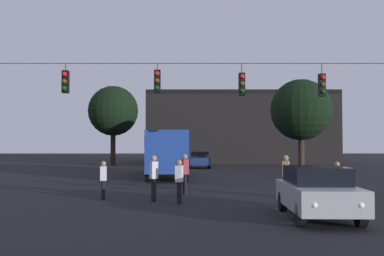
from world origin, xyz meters
TOP-DOWN VIEW (x-y plane):
  - ground_plane at (0.00, 24.50)m, footprint 168.00×168.00m
  - overhead_signal_span at (0.03, 14.85)m, footprint 17.47×0.44m
  - city_bus at (-1.91, 26.80)m, footprint 3.27×11.15m
  - car_near_right at (3.58, 8.97)m, footprint 1.93×4.38m
  - car_far_left at (0.58, 38.30)m, footprint 1.88×4.37m
  - pedestrian_crossing_left at (3.74, 14.37)m, footprint 0.34×0.42m
  - pedestrian_crossing_center at (-0.59, 12.41)m, footprint 0.30×0.40m
  - pedestrian_crossing_right at (-0.43, 15.74)m, footprint 0.35×0.42m
  - pedestrian_near_bus at (-3.61, 13.66)m, footprint 0.29×0.39m
  - pedestrian_trailing at (-1.58, 13.04)m, footprint 0.36×0.42m
  - pedestrian_far_side at (5.45, 13.10)m, footprint 0.31×0.40m
  - corner_building at (5.54, 51.64)m, footprint 21.41×11.37m
  - tree_left_silhouette at (8.21, 30.76)m, footprint 4.67×4.67m
  - tree_behind_building at (-8.42, 44.35)m, footprint 5.26×5.26m

SIDE VIEW (x-z plane):
  - ground_plane at x=0.00m, z-range 0.00..0.00m
  - car_near_right at x=3.58m, z-range 0.04..1.56m
  - car_far_left at x=0.58m, z-range 0.04..1.56m
  - pedestrian_far_side at x=5.45m, z-range 0.09..1.60m
  - pedestrian_near_bus at x=-3.61m, z-range 0.09..1.61m
  - pedestrian_crossing_center at x=-0.59m, z-range 0.10..1.71m
  - pedestrian_crossing_left at x=3.74m, z-range 0.12..1.85m
  - pedestrian_crossing_right at x=-0.43m, z-range 0.12..1.87m
  - pedestrian_trailing at x=-1.58m, z-range 0.12..1.88m
  - city_bus at x=-1.91m, z-range 0.37..3.37m
  - overhead_signal_span at x=0.03m, z-range 0.52..6.69m
  - corner_building at x=5.54m, z-range 0.00..8.17m
  - tree_left_silhouette at x=8.21m, z-range 1.22..8.37m
  - tree_behind_building at x=-8.42m, z-range 1.51..9.85m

